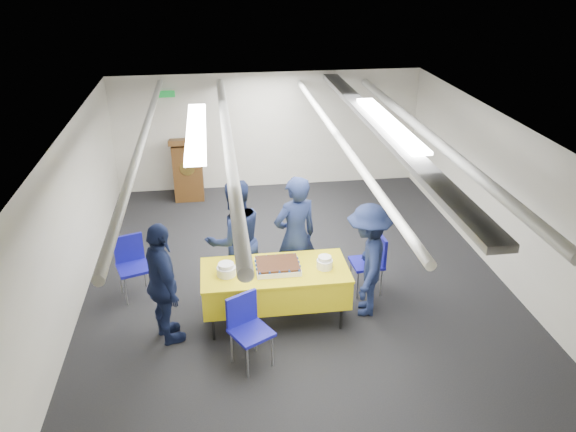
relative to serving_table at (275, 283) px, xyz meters
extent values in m
plane|color=black|center=(0.42, 1.13, -0.56)|extent=(7.00, 7.00, 0.00)
cube|color=silver|center=(0.42, 4.62, 0.59)|extent=(6.00, 0.02, 2.30)
cube|color=silver|center=(-2.57, 1.13, 0.59)|extent=(0.02, 7.00, 2.30)
cube|color=silver|center=(3.41, 1.13, 0.59)|extent=(0.02, 7.00, 2.30)
cube|color=silver|center=(0.42, 1.13, 1.73)|extent=(6.00, 7.00, 0.02)
cylinder|color=silver|center=(-1.58, 1.13, 1.62)|extent=(0.10, 6.90, 0.10)
cylinder|color=silver|center=(-0.48, 1.13, 1.58)|extent=(0.14, 6.90, 0.14)
cylinder|color=silver|center=(1.02, 1.13, 1.54)|extent=(0.10, 6.90, 0.10)
cylinder|color=silver|center=(2.32, 1.13, 1.50)|extent=(0.14, 6.90, 0.14)
cube|color=gray|center=(1.62, 1.13, 1.64)|extent=(0.28, 6.90, 0.08)
cube|color=white|center=(-0.88, 1.13, 1.71)|extent=(0.25, 2.60, 0.04)
cube|color=white|center=(1.72, 1.13, 1.71)|extent=(0.25, 2.60, 0.04)
cube|color=#0C591E|center=(-1.48, 4.60, 1.39)|extent=(0.30, 0.04, 0.12)
cylinder|color=black|center=(-0.81, -0.31, -0.38)|extent=(0.04, 0.04, 0.36)
cylinder|color=black|center=(0.81, -0.31, -0.38)|extent=(0.04, 0.04, 0.36)
cylinder|color=black|center=(-0.81, 0.31, -0.38)|extent=(0.04, 0.04, 0.36)
cylinder|color=black|center=(0.81, 0.31, -0.38)|extent=(0.04, 0.04, 0.36)
cube|color=yellow|center=(0.00, 0.00, -0.01)|extent=(1.84, 0.83, 0.39)
cube|color=yellow|center=(0.00, 0.00, 0.20)|extent=(1.86, 0.85, 0.03)
cube|color=white|center=(0.03, 0.00, 0.24)|extent=(0.55, 0.44, 0.07)
cube|color=black|center=(0.03, 0.00, 0.29)|extent=(0.53, 0.42, 0.03)
sphere|color=navy|center=(-0.21, -0.20, 0.29)|extent=(0.04, 0.04, 0.04)
sphere|color=navy|center=(-0.21, 0.20, 0.29)|extent=(0.04, 0.04, 0.04)
sphere|color=navy|center=(-0.09, -0.20, 0.29)|extent=(0.04, 0.04, 0.04)
sphere|color=navy|center=(-0.09, 0.20, 0.29)|extent=(0.04, 0.04, 0.04)
sphere|color=navy|center=(0.03, -0.20, 0.29)|extent=(0.04, 0.04, 0.04)
sphere|color=navy|center=(0.03, 0.20, 0.29)|extent=(0.04, 0.04, 0.04)
sphere|color=navy|center=(0.16, -0.20, 0.29)|extent=(0.04, 0.04, 0.04)
sphere|color=navy|center=(0.16, 0.20, 0.29)|extent=(0.04, 0.04, 0.04)
sphere|color=navy|center=(0.28, -0.20, 0.29)|extent=(0.04, 0.04, 0.04)
sphere|color=navy|center=(0.28, 0.20, 0.29)|extent=(0.04, 0.04, 0.04)
sphere|color=navy|center=(-0.23, -0.10, 0.29)|extent=(0.04, 0.04, 0.04)
sphere|color=navy|center=(0.30, -0.10, 0.29)|extent=(0.04, 0.04, 0.04)
sphere|color=navy|center=(-0.23, 0.00, 0.29)|extent=(0.04, 0.04, 0.04)
sphere|color=navy|center=(0.30, 0.00, 0.29)|extent=(0.04, 0.04, 0.04)
sphere|color=navy|center=(-0.23, 0.10, 0.29)|extent=(0.04, 0.04, 0.04)
sphere|color=navy|center=(0.30, 0.10, 0.29)|extent=(0.04, 0.04, 0.04)
cylinder|color=white|center=(-0.61, -0.05, 0.27)|extent=(0.24, 0.24, 0.11)
cylinder|color=white|center=(-0.61, -0.05, 0.35)|extent=(0.19, 0.19, 0.05)
cylinder|color=white|center=(0.63, -0.05, 0.27)|extent=(0.20, 0.20, 0.11)
cylinder|color=white|center=(0.63, -0.05, 0.35)|extent=(0.17, 0.17, 0.05)
cube|color=#5B3716|center=(-1.18, 4.18, -0.01)|extent=(0.55, 0.45, 1.10)
cube|color=#5B3716|center=(-1.18, 4.15, 0.59)|extent=(0.62, 0.53, 0.21)
cylinder|color=gold|center=(-1.18, 3.95, 0.14)|extent=(0.28, 0.02, 0.28)
cylinder|color=gray|center=(-0.44, -1.05, -0.34)|extent=(0.02, 0.02, 0.43)
cylinder|color=gray|center=(-0.14, -0.89, -0.34)|extent=(0.02, 0.02, 0.43)
cylinder|color=gray|center=(-0.60, -0.76, -0.34)|extent=(0.02, 0.02, 0.43)
cylinder|color=gray|center=(-0.31, -0.59, -0.34)|extent=(0.02, 0.02, 0.43)
cube|color=#131294|center=(-0.37, -0.82, -0.11)|extent=(0.57, 0.57, 0.04)
cube|color=#131294|center=(-0.46, -0.66, 0.11)|extent=(0.37, 0.23, 0.40)
cylinder|color=gray|center=(1.17, 0.67, -0.34)|extent=(0.02, 0.02, 0.43)
cylinder|color=gray|center=(1.19, 0.33, -0.34)|extent=(0.02, 0.02, 0.43)
cylinder|color=gray|center=(1.51, 0.69, -0.34)|extent=(0.02, 0.02, 0.43)
cylinder|color=gray|center=(1.52, 0.35, -0.34)|extent=(0.02, 0.02, 0.43)
cube|color=#131294|center=(1.35, 0.51, -0.11)|extent=(0.44, 0.44, 0.04)
cube|color=#131294|center=(1.54, 0.53, 0.11)|extent=(0.06, 0.40, 0.40)
cylinder|color=gray|center=(-1.97, 0.61, -0.34)|extent=(0.02, 0.02, 0.43)
cylinder|color=gray|center=(-1.65, 0.72, -0.34)|extent=(0.02, 0.02, 0.43)
cylinder|color=gray|center=(-2.08, 0.94, -0.34)|extent=(0.02, 0.02, 0.43)
cylinder|color=gray|center=(-1.76, 1.05, -0.34)|extent=(0.02, 0.02, 0.43)
cube|color=#131294|center=(-1.86, 0.83, -0.11)|extent=(0.53, 0.53, 0.04)
cube|color=#131294|center=(-1.92, 1.01, 0.11)|extent=(0.39, 0.17, 0.40)
imported|color=#0E1633|center=(0.35, 0.62, 0.32)|extent=(0.75, 0.62, 1.76)
imported|color=#0E1633|center=(-0.46, 0.69, 0.30)|extent=(1.00, 0.89, 1.72)
imported|color=#0E1633|center=(-1.37, -0.21, 0.24)|extent=(0.70, 1.01, 1.59)
imported|color=#0E1633|center=(1.21, 0.04, 0.22)|extent=(0.85, 1.13, 1.55)
camera|label=1|loc=(-0.67, -6.03, 3.87)|focal=35.00mm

